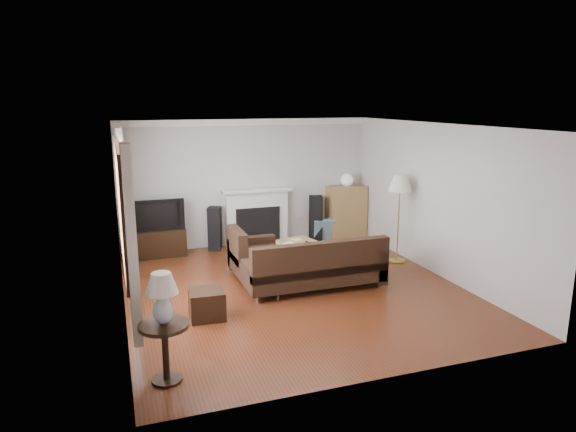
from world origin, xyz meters
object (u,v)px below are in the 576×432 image
object	(u,v)px
bookshelf	(346,212)
sectional_sofa	(313,264)
side_table	(166,353)
coffee_table	(287,254)
floor_lamp	(399,219)
tv_stand	(158,243)

from	to	relation	value
bookshelf	sectional_sofa	bearing A→B (deg)	-124.73
sectional_sofa	side_table	world-z (taller)	sectional_sofa
sectional_sofa	coffee_table	xyz separation A→B (m)	(-0.03, 1.17, -0.17)
bookshelf	side_table	distance (m)	6.23
coffee_table	floor_lamp	bearing A→B (deg)	-27.19
coffee_table	side_table	size ratio (longest dim) A/B	1.64
bookshelf	sectional_sofa	world-z (taller)	bookshelf
tv_stand	coffee_table	xyz separation A→B (m)	(2.11, -1.32, -0.05)
bookshelf	sectional_sofa	xyz separation A→B (m)	(-1.76, -2.54, -0.17)
sectional_sofa	bookshelf	bearing A→B (deg)	55.27
tv_stand	sectional_sofa	world-z (taller)	sectional_sofa
bookshelf	side_table	size ratio (longest dim) A/B	1.72
tv_stand	sectional_sofa	bearing A→B (deg)	-49.47
tv_stand	side_table	bearing A→B (deg)	-94.11
tv_stand	coffee_table	distance (m)	2.49
tv_stand	bookshelf	xyz separation A→B (m)	(3.89, 0.04, 0.30)
tv_stand	sectional_sofa	size ratio (longest dim) A/B	0.43
bookshelf	sectional_sofa	size ratio (longest dim) A/B	0.47
sectional_sofa	floor_lamp	distance (m)	2.08
bookshelf	side_table	bearing A→B (deg)	-132.64
tv_stand	side_table	world-z (taller)	side_table
floor_lamp	side_table	world-z (taller)	floor_lamp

